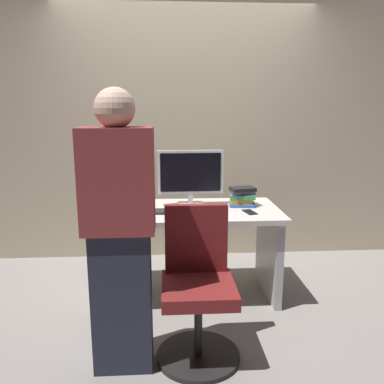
{
  "coord_description": "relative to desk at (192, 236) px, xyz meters",
  "views": [
    {
      "loc": [
        -0.2,
        -3.07,
        1.53
      ],
      "look_at": [
        0.0,
        -0.05,
        0.88
      ],
      "focal_mm": 37.16,
      "sensor_mm": 36.0,
      "label": 1
    }
  ],
  "objects": [
    {
      "name": "cup_by_monitor",
      "position": [
        -0.45,
        0.19,
        0.27
      ],
      "size": [
        0.07,
        0.07,
        0.09
      ],
      "primitive_type": "cylinder",
      "color": "#3372B2",
      "rests_on": "desk"
    },
    {
      "name": "desk",
      "position": [
        0.0,
        0.0,
        0.0
      ],
      "size": [
        1.41,
        0.74,
        0.73
      ],
      "color": "beige",
      "rests_on": "ground"
    },
    {
      "name": "mouse",
      "position": [
        0.2,
        -0.09,
        0.25
      ],
      "size": [
        0.06,
        0.1,
        0.03
      ],
      "primitive_type": "ellipsoid",
      "color": "white",
      "rests_on": "desk"
    },
    {
      "name": "person_at_desk",
      "position": [
        -0.46,
        -0.91,
        0.33
      ],
      "size": [
        0.4,
        0.24,
        1.64
      ],
      "color": "#262838",
      "rests_on": "ground"
    },
    {
      "name": "cup_near_keyboard",
      "position": [
        -0.47,
        -0.16,
        0.28
      ],
      "size": [
        0.07,
        0.07,
        0.09
      ],
      "primitive_type": "cylinder",
      "color": "silver",
      "rests_on": "desk"
    },
    {
      "name": "office_chair",
      "position": [
        -0.01,
        -0.81,
        -0.08
      ],
      "size": [
        0.52,
        0.52,
        0.94
      ],
      "color": "black",
      "rests_on": "ground"
    },
    {
      "name": "keyboard",
      "position": [
        -0.08,
        -0.1,
        0.24
      ],
      "size": [
        0.43,
        0.14,
        0.02
      ],
      "primitive_type": "cube",
      "rotation": [
        0.0,
        0.0,
        -0.02
      ],
      "color": "#262626",
      "rests_on": "desk"
    },
    {
      "name": "monitor",
      "position": [
        0.0,
        0.14,
        0.49
      ],
      "size": [
        0.54,
        0.14,
        0.46
      ],
      "color": "silver",
      "rests_on": "desk"
    },
    {
      "name": "book_stack",
      "position": [
        0.42,
        0.09,
        0.3
      ],
      "size": [
        0.22,
        0.18,
        0.16
      ],
      "color": "#3359A5",
      "rests_on": "desk"
    },
    {
      "name": "ground_plane",
      "position": [
        0.0,
        0.0,
        -0.51
      ],
      "size": [
        9.0,
        9.0,
        0.0
      ],
      "primitive_type": "plane",
      "color": "gray"
    },
    {
      "name": "wall_back",
      "position": [
        0.0,
        0.97,
        0.99
      ],
      "size": [
        6.4,
        0.1,
        3.0
      ],
      "primitive_type": "cube",
      "color": "tan",
      "rests_on": "ground"
    },
    {
      "name": "cell_phone",
      "position": [
        0.44,
        -0.14,
        0.23
      ],
      "size": [
        0.1,
        0.16,
        0.01
      ],
      "primitive_type": "cube",
      "rotation": [
        0.0,
        0.0,
        0.24
      ],
      "color": "black",
      "rests_on": "desk"
    }
  ]
}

